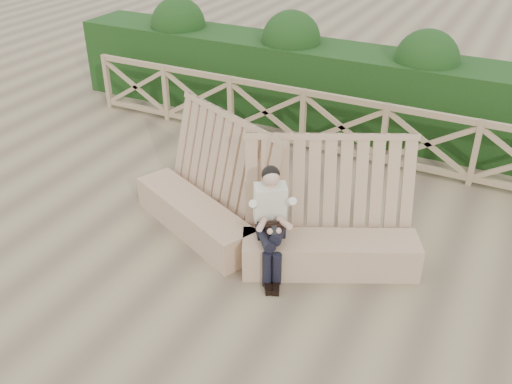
% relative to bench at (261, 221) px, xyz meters
% --- Properties ---
extents(ground, '(60.00, 60.00, 0.00)m').
position_rel_bench_xyz_m(ground, '(0.03, -0.53, -0.40)').
color(ground, brown).
rests_on(ground, ground).
extents(bench, '(4.11, 1.62, 1.59)m').
position_rel_bench_xyz_m(bench, '(0.00, 0.00, 0.00)').
color(bench, '#957555').
rests_on(bench, ground).
extents(woman, '(0.65, 0.85, 1.38)m').
position_rel_bench_xyz_m(woman, '(0.31, -0.36, 0.35)').
color(woman, black).
rests_on(woman, ground).
extents(guardrail, '(10.10, 0.09, 1.10)m').
position_rel_bench_xyz_m(guardrail, '(0.03, 2.97, 0.15)').
color(guardrail, '#7E6649').
rests_on(guardrail, ground).
extents(hedge, '(12.00, 1.20, 1.50)m').
position_rel_bench_xyz_m(hedge, '(0.03, 4.17, 0.35)').
color(hedge, black).
rests_on(hedge, ground).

